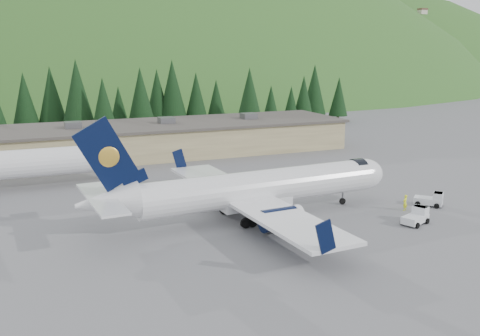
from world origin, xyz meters
name	(u,v)px	position (x,y,z in m)	size (l,w,h in m)	color
ground	(262,217)	(0.00, 0.00, 0.00)	(600.00, 600.00, 0.00)	#58585D
airliner	(254,190)	(-1.01, -0.06, 3.06)	(34.57, 32.42, 11.47)	white
second_airliner	(4,164)	(-24.92, 22.00, 3.32)	(27.50, 11.00, 10.05)	white
baggage_tug_a	(417,216)	(13.44, -8.06, 0.73)	(3.42, 2.70, 1.64)	silver
baggage_tug_b	(431,200)	(19.17, -3.72, 0.72)	(3.15, 3.27, 1.62)	silver
terminal_building	(137,140)	(-5.01, 38.00, 2.62)	(71.00, 17.00, 6.10)	#8F8058
ramp_worker	(405,203)	(15.30, -4.02, 0.89)	(0.65, 0.42, 1.77)	#F1FD1F
tree_line	(98,100)	(-7.87, 60.45, 7.33)	(113.92, 16.67, 14.14)	black
hills	(187,244)	(53.34, 207.38, -82.80)	(614.00, 330.00, 300.00)	#33621F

